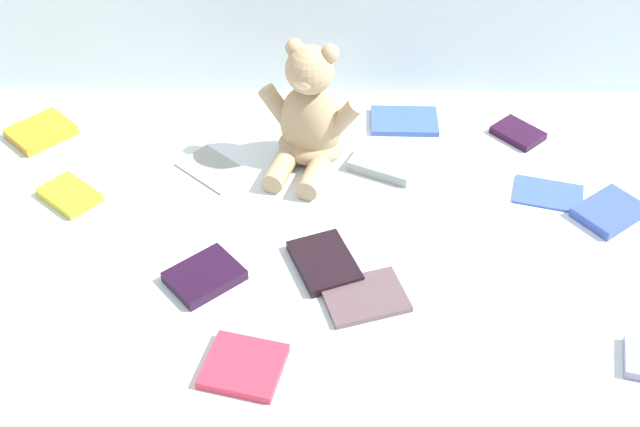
{
  "coord_description": "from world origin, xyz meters",
  "views": [
    {
      "loc": [
        0.0,
        -1.04,
        0.93
      ],
      "look_at": [
        -0.01,
        -0.1,
        0.1
      ],
      "focal_mm": 45.3,
      "sensor_mm": 36.0,
      "label": 1
    }
  ],
  "objects": [
    {
      "name": "ground_plane",
      "position": [
        0.0,
        0.0,
        0.0
      ],
      "size": [
        3.2,
        3.2,
        0.0
      ],
      "primitive_type": "plane",
      "color": "silver"
    },
    {
      "name": "teddy_bear",
      "position": [
        -0.04,
        0.17,
        0.09
      ],
      "size": [
        0.2,
        0.2,
        0.24
      ],
      "rotation": [
        0.0,
        0.0,
        -0.3
      ],
      "color": "tan",
      "rests_on": "ground_plane"
    },
    {
      "name": "book_case_0",
      "position": [
        0.39,
        0.07,
        0.0
      ],
      "size": [
        0.14,
        0.11,
        0.01
      ],
      "primitive_type": "cube",
      "rotation": [
        0.0,
        0.0,
        1.31
      ],
      "color": "#3C5ABA",
      "rests_on": "ground_plane"
    },
    {
      "name": "book_case_1",
      "position": [
        0.15,
        0.29,
        0.01
      ],
      "size": [
        0.13,
        0.09,
        0.01
      ],
      "primitive_type": "cube",
      "rotation": [
        0.0,
        0.0,
        4.7
      ],
      "color": "#3B5BB3",
      "rests_on": "ground_plane"
    },
    {
      "name": "book_case_2",
      "position": [
        -0.12,
        -0.33,
        0.01
      ],
      "size": [
        0.13,
        0.12,
        0.01
      ],
      "primitive_type": "cube",
      "rotation": [
        0.0,
        0.0,
        4.47
      ],
      "color": "#D32F46",
      "rests_on": "ground_plane"
    },
    {
      "name": "book_case_3",
      "position": [
        0.49,
        0.01,
        0.01
      ],
      "size": [
        0.14,
        0.13,
        0.02
      ],
      "primitive_type": "cube",
      "rotation": [
        0.0,
        0.0,
        2.23
      ],
      "color": "#3A51B4",
      "rests_on": "ground_plane"
    },
    {
      "name": "book_case_4",
      "position": [
        -0.21,
        0.13,
        0.0
      ],
      "size": [
        0.15,
        0.15,
        0.01
      ],
      "primitive_type": "cube",
      "rotation": [
        0.0,
        0.0,
        0.84
      ],
      "color": "#969C91",
      "rests_on": "ground_plane"
    },
    {
      "name": "book_case_5",
      "position": [
        0.37,
        0.25,
        0.01
      ],
      "size": [
        0.11,
        0.11,
        0.01
      ],
      "primitive_type": "cube",
      "rotation": [
        0.0,
        0.0,
        3.89
      ],
      "color": "#2C0F2B",
      "rests_on": "ground_plane"
    },
    {
      "name": "book_case_6",
      "position": [
        0.06,
        -0.19,
        0.01
      ],
      "size": [
        0.15,
        0.13,
        0.01
      ],
      "primitive_type": "cube",
      "rotation": [
        0.0,
        0.0,
        5.02
      ],
      "color": "#604950",
      "rests_on": "ground_plane"
    },
    {
      "name": "book_case_7",
      "position": [
        -0.01,
        -0.12,
        0.01
      ],
      "size": [
        0.13,
        0.15,
        0.02
      ],
      "primitive_type": "cube",
      "rotation": [
        0.0,
        0.0,
        3.52
      ],
      "color": "black",
      "rests_on": "ground_plane"
    },
    {
      "name": "book_case_8",
      "position": [
        0.1,
        0.14,
        0.01
      ],
      "size": [
        0.14,
        0.11,
        0.02
      ],
      "primitive_type": "cube",
      "rotation": [
        0.0,
        0.0,
        1.13
      ],
      "color": "gray",
      "rests_on": "ground_plane"
    },
    {
      "name": "book_case_9",
      "position": [
        -0.56,
        0.24,
        0.01
      ],
      "size": [
        0.15,
        0.15,
        0.02
      ],
      "primitive_type": "cube",
      "rotation": [
        0.0,
        0.0,
        2.37
      ],
      "color": "orange",
      "rests_on": "ground_plane"
    },
    {
      "name": "book_case_10",
      "position": [
        -0.46,
        0.05,
        0.01
      ],
      "size": [
        0.12,
        0.12,
        0.02
      ],
      "primitive_type": "cube",
      "rotation": [
        0.0,
        0.0,
        0.87
      ],
      "color": "yellow",
      "rests_on": "ground_plane"
    },
    {
      "name": "book_case_11",
      "position": [
        -0.2,
        -0.15,
        0.01
      ],
      "size": [
        0.14,
        0.14,
        0.02
      ],
      "primitive_type": "cube",
      "rotation": [
        0.0,
        0.0,
        2.28
      ],
      "color": "black",
      "rests_on": "ground_plane"
    }
  ]
}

